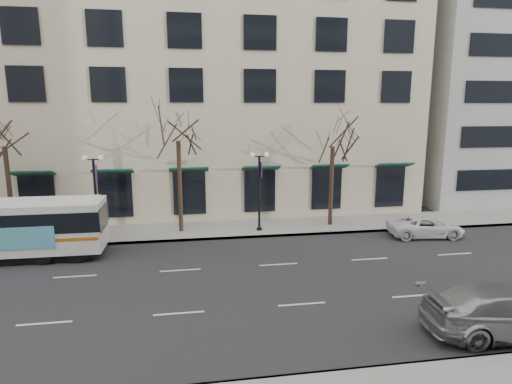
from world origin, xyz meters
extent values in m
plane|color=black|center=(0.00, 0.00, 0.00)|extent=(160.00, 160.00, 0.00)
cube|color=gray|center=(5.00, 9.00, 0.07)|extent=(80.00, 4.00, 0.15)
cube|color=#C4B996|center=(-2.00, 21.00, 12.00)|extent=(40.00, 20.00, 24.00)
cylinder|color=black|center=(-10.00, 8.80, 2.87)|extent=(0.28, 0.28, 5.74)
cylinder|color=black|center=(0.00, 8.80, 2.97)|extent=(0.28, 0.28, 5.95)
cylinder|color=black|center=(10.00, 8.80, 2.73)|extent=(0.28, 0.28, 5.46)
cylinder|color=black|center=(-5.00, 8.20, 2.50)|extent=(0.16, 0.16, 5.00)
cylinder|color=black|center=(-5.00, 8.20, 0.15)|extent=(0.36, 0.36, 0.30)
cube|color=black|center=(-5.00, 8.20, 4.95)|extent=(0.90, 0.06, 0.06)
sphere|color=silver|center=(-5.45, 8.20, 5.05)|extent=(0.32, 0.32, 0.32)
sphere|color=silver|center=(-4.55, 8.20, 5.05)|extent=(0.32, 0.32, 0.32)
cube|color=#582383|center=(-4.88, 8.20, 4.10)|extent=(0.04, 0.45, 1.00)
cylinder|color=black|center=(5.00, 8.20, 2.50)|extent=(0.16, 0.16, 5.00)
cylinder|color=black|center=(5.00, 8.20, 0.15)|extent=(0.36, 0.36, 0.30)
cube|color=black|center=(5.00, 8.20, 4.95)|extent=(0.90, 0.06, 0.06)
sphere|color=silver|center=(4.55, 8.20, 5.05)|extent=(0.32, 0.32, 0.32)
sphere|color=silver|center=(5.45, 8.20, 5.05)|extent=(0.32, 0.32, 0.32)
cube|color=#582383|center=(5.12, 8.20, 4.10)|extent=(0.04, 0.45, 1.00)
cylinder|color=black|center=(-7.00, 4.26, 0.48)|extent=(0.97, 0.27, 0.97)
cylinder|color=black|center=(-7.00, 6.48, 0.48)|extent=(0.97, 0.27, 0.97)
cylinder|color=black|center=(-5.26, 4.25, 0.48)|extent=(0.97, 0.27, 0.97)
cylinder|color=black|center=(-5.26, 6.48, 0.48)|extent=(0.97, 0.27, 0.97)
imported|color=#9C9DA3|center=(11.59, -5.74, 0.86)|extent=(6.14, 2.93, 1.73)
imported|color=white|center=(15.15, 5.62, 0.64)|extent=(4.84, 2.64, 1.29)
camera|label=1|loc=(0.51, -18.19, 8.00)|focal=30.00mm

